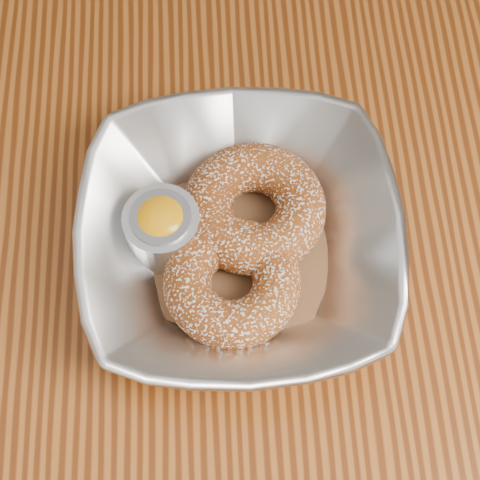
{
  "coord_description": "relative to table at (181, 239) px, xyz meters",
  "views": [
    {
      "loc": [
        0.04,
        -0.29,
        1.28
      ],
      "look_at": [
        0.05,
        -0.06,
        0.78
      ],
      "focal_mm": 55.0,
      "sensor_mm": 36.0,
      "label": 1
    }
  ],
  "objects": [
    {
      "name": "ramekin",
      "position": [
        -0.01,
        -0.05,
        0.13
      ],
      "size": [
        0.06,
        0.06,
        0.05
      ],
      "color": "silver",
      "rests_on": "table"
    },
    {
      "name": "donut_back",
      "position": [
        0.06,
        -0.04,
        0.13
      ],
      "size": [
        0.14,
        0.14,
        0.04
      ],
      "primitive_type": "torus",
      "rotation": [
        0.0,
        0.0,
        -0.28
      ],
      "color": "brown",
      "rests_on": "parchment"
    },
    {
      "name": "ground_plane",
      "position": [
        0.0,
        0.0,
        -0.65
      ],
      "size": [
        4.0,
        4.0,
        0.0
      ],
      "primitive_type": "plane",
      "color": "#565659",
      "rests_on": "ground"
    },
    {
      "name": "donut_front",
      "position": [
        0.04,
        -0.1,
        0.13
      ],
      "size": [
        0.11,
        0.11,
        0.04
      ],
      "primitive_type": "torus",
      "rotation": [
        0.0,
        0.0,
        0.1
      ],
      "color": "brown",
      "rests_on": "parchment"
    },
    {
      "name": "parchment",
      "position": [
        0.05,
        -0.06,
        0.11
      ],
      "size": [
        0.19,
        0.19,
        0.0
      ],
      "primitive_type": "cube",
      "rotation": [
        0.0,
        0.0,
        1.14
      ],
      "color": "brown",
      "rests_on": "table"
    },
    {
      "name": "table",
      "position": [
        0.0,
        0.0,
        0.0
      ],
      "size": [
        1.2,
        0.8,
        0.75
      ],
      "color": "brown",
      "rests_on": "ground_plane"
    },
    {
      "name": "serving_bowl",
      "position": [
        0.05,
        -0.06,
        0.13
      ],
      "size": [
        0.24,
        0.24,
        0.06
      ],
      "primitive_type": "imported",
      "color": "silver",
      "rests_on": "table"
    }
  ]
}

